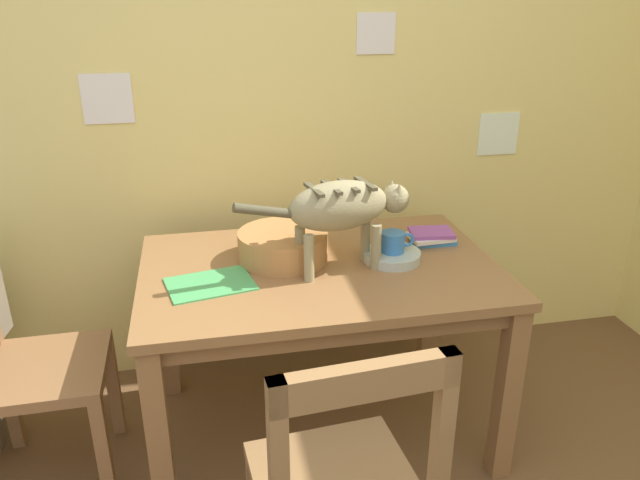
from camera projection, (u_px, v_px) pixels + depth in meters
name	position (u px, v px, depth m)	size (l,w,h in m)	color
wall_rear	(269.00, 92.00, 2.56)	(4.29, 0.11, 2.50)	#EFD679
dining_table	(320.00, 287.00, 2.25)	(1.28, 0.84, 0.72)	olive
cat	(343.00, 208.00, 2.10)	(0.63, 0.22, 0.33)	#93875E
saucer_bowl	(392.00, 256.00, 2.25)	(0.21, 0.21, 0.04)	#ADB7AA
coffee_mug	(393.00, 242.00, 2.23)	(0.13, 0.09, 0.08)	#3474BD
magazine	(210.00, 284.00, 2.07)	(0.28, 0.20, 0.01)	#47A65B
book_stack	(432.00, 237.00, 2.41)	(0.18, 0.14, 0.05)	#3D84C3
wicker_basket	(283.00, 245.00, 2.24)	(0.33, 0.33, 0.11)	#B17841
wooden_chair_near	(29.00, 367.00, 2.08)	(0.43, 0.43, 0.94)	brown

